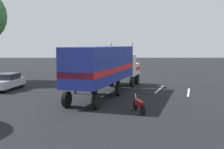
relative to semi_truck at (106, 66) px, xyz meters
The scene contains 7 objects.
ground_plane 7.23m from the semi_truck, 13.30° to the right, with size 120.00×120.00×0.00m, color black.
lane_stripe_near 6.30m from the semi_truck, 61.10° to the right, with size 4.40×0.16×0.01m, color silver.
lane_stripe_mid 7.92m from the semi_truck, 81.30° to the right, with size 4.40×0.16×0.01m, color silver.
semi_truck is the anchor object (origin of this frame).
person_bystander 3.28m from the semi_truck, 79.36° to the left, with size 0.34×0.46×1.63m.
parked_car 10.07m from the semi_truck, 74.62° to the left, with size 4.61×2.39×1.57m.
motorcycle 7.00m from the semi_truck, 160.94° to the right, with size 2.07×0.60×1.12m.
Camera 1 is at (-30.48, 1.11, 4.35)m, focal length 44.88 mm.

